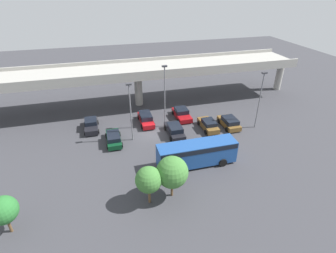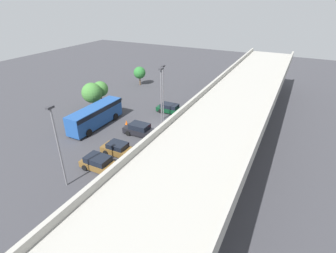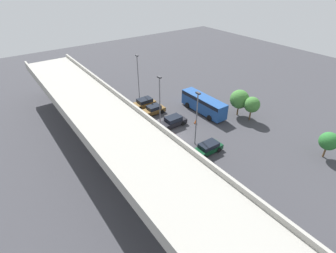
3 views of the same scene
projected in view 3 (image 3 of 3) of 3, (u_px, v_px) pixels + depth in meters
name	position (u px, v px, depth m)	size (l,w,h in m)	color
ground_plane	(178.00, 137.00, 39.25)	(117.99, 117.99, 0.00)	#38383D
highway_overpass	(110.00, 124.00, 31.06)	(56.35, 7.80, 7.01)	#9E9B93
parked_car_0	(196.00, 172.00, 31.51)	(2.06, 4.47, 1.50)	black
parked_car_1	(208.00, 148.00, 35.68)	(2.04, 4.49, 1.41)	#0C381E
parked_car_2	(161.00, 140.00, 37.13)	(2.04, 4.83, 1.53)	maroon
parked_car_3	(172.00, 122.00, 41.53)	(2.12, 4.80, 1.58)	black
parked_car_4	(138.00, 124.00, 40.97)	(2.25, 4.71, 1.49)	maroon
parked_car_5	(153.00, 110.00, 44.96)	(2.03, 4.37, 1.47)	brown
parked_car_6	(144.00, 103.00, 47.26)	(2.17, 4.31, 1.47)	brown
shuttle_bus	(204.00, 103.00, 44.89)	(9.17, 2.59, 2.89)	#1E478C
lamp_post_near_aisle	(160.00, 102.00, 37.29)	(0.70, 0.35, 9.15)	slate
lamp_post_mid_lot	(138.00, 74.00, 48.12)	(0.70, 0.35, 8.34)	slate
lamp_post_by_overpass	(197.00, 115.00, 35.27)	(0.70, 0.35, 8.04)	slate
tree_front_left	(329.00, 141.00, 33.86)	(2.41, 2.41, 3.75)	brown
tree_front_centre	(252.00, 105.00, 42.03)	(2.55, 2.55, 4.10)	brown
tree_front_far_right	(239.00, 99.00, 43.43)	(3.15, 3.15, 4.53)	brown
traffic_cone	(195.00, 122.00, 42.35)	(0.44, 0.44, 0.70)	black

